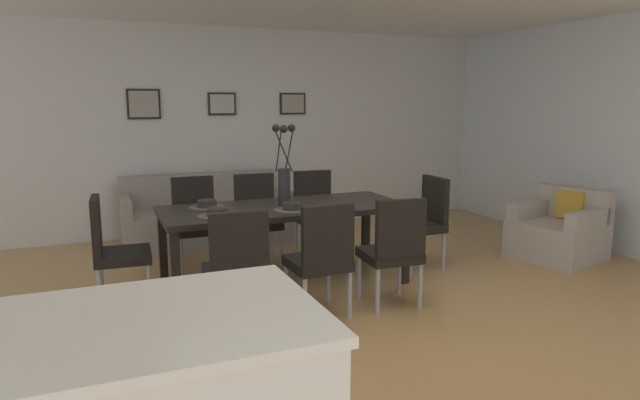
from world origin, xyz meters
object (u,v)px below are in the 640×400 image
sofa (206,219)px  armchair (559,232)px  dining_chair_near_left (237,264)px  framed_picture_left (144,104)px  bowl_near_right (207,203)px  centerpiece_vase (284,175)px  bowl_far_left (292,206)px  framed_picture_center (222,104)px  dining_chair_mid_left (394,247)px  bowl_near_left (217,211)px  dining_chair_head_east (425,217)px  dining_chair_far_left (322,254)px  dining_chair_mid_right (315,209)px  dining_chair_far_right (257,214)px  dining_table (284,213)px  dining_chair_near_right (196,218)px  dining_chair_head_west (112,246)px  framed_picture_right (293,104)px

sofa → armchair: bearing=-33.0°
dining_chair_near_left → framed_picture_left: framed_picture_left is taller
bowl_near_right → dining_chair_near_left: bearing=-90.4°
centerpiece_vase → bowl_far_left: centerpiece_vase is taller
sofa → framed_picture_center: bearing=54.3°
armchair → framed_picture_center: (-3.02, 2.68, 1.36)m
dining_chair_mid_left → bowl_near_left: 1.49m
sofa → framed_picture_center: size_ratio=5.42×
framed_picture_left → dining_chair_head_east: bearing=-43.8°
dining_chair_far_left → dining_chair_mid_right: size_ratio=1.00×
dining_chair_far_right → dining_chair_mid_right: 0.67m
dining_chair_far_right → centerpiece_vase: (0.02, -0.84, 0.51)m
dining_table → dining_chair_mid_right: (0.65, 0.85, -0.16)m
dining_table → bowl_near_right: 0.70m
dining_chair_near_left → sofa: 2.77m
bowl_far_left → sofa: 2.17m
dining_chair_near_left → dining_chair_far_right: (0.65, 1.70, 0.00)m
dining_table → bowl_near_left: (-0.66, -0.20, 0.11)m
dining_chair_far_left → centerpiece_vase: centerpiece_vase is taller
bowl_near_left → armchair: bearing=-1.7°
dining_chair_near_left → dining_chair_near_right: same height
dining_chair_far_right → bowl_near_left: size_ratio=5.41×
centerpiece_vase → bowl_near_left: 0.73m
dining_chair_far_left → framed_picture_left: size_ratio=2.37×
dining_chair_near_left → dining_chair_head_east: size_ratio=1.00×
dining_chair_head_west → bowl_near_right: size_ratio=5.41×
dining_chair_far_left → framed_picture_left: framed_picture_left is taller
dining_chair_mid_left → dining_chair_head_west: size_ratio=1.00×
dining_chair_mid_right → armchair: size_ratio=0.94×
centerpiece_vase → bowl_near_left: bearing=-162.7°
dining_chair_far_right → dining_chair_head_east: size_ratio=1.00×
sofa → dining_chair_near_right: bearing=-106.6°
bowl_near_left → armchair: bowl_near_left is taller
dining_chair_near_left → armchair: bearing=8.5°
dining_chair_far_left → centerpiece_vase: (-0.00, 0.86, 0.51)m
bowl_near_right → framed_picture_center: bearing=73.1°
dining_chair_near_left → dining_chair_head_west: bearing=132.1°
framed_picture_left → centerpiece_vase: bearing=-68.1°
dining_chair_mid_right → framed_picture_right: bearing=78.9°
bowl_far_left → framed_picture_right: bearing=69.7°
dining_chair_near_right → bowl_far_left: (0.65, -1.07, 0.27)m
dining_chair_near_right → framed_picture_left: (-0.30, 1.50, 1.13)m
dining_chair_mid_left → bowl_near_left: (-1.30, 0.68, 0.27)m
bowl_near_left → sofa: (0.31, 2.09, -0.50)m
dining_table → dining_chair_near_right: bearing=126.8°
centerpiece_vase → sofa: centerpiece_vase is taller
dining_chair_far_left → dining_chair_head_west: 1.73m
dining_table → dining_chair_far_left: size_ratio=2.39×
dining_chair_near_left → bowl_near_left: dining_chair_near_left is taller
dining_chair_far_left → bowl_near_left: (-0.66, 0.66, 0.27)m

